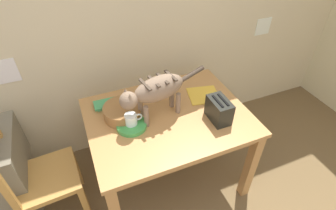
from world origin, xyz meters
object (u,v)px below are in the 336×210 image
(magazine, at_px, (204,95))
(wicker_basket, at_px, (123,111))
(coffee_mug, at_px, (131,119))
(saucer_bowl, at_px, (132,125))
(wooden_chair_near, at_px, (41,178))
(toaster, at_px, (219,110))
(dining_table, at_px, (168,124))
(cat, at_px, (155,91))
(book_stack, at_px, (106,104))

(magazine, bearing_deg, wicker_basket, -167.44)
(coffee_mug, bearing_deg, magazine, 11.27)
(saucer_bowl, height_order, magazine, saucer_bowl)
(wooden_chair_near, bearing_deg, wicker_basket, 94.01)
(wicker_basket, relative_size, toaster, 1.41)
(magazine, distance_m, wicker_basket, 0.67)
(dining_table, relative_size, magazine, 4.88)
(coffee_mug, bearing_deg, wooden_chair_near, 176.48)
(saucer_bowl, height_order, toaster, toaster)
(toaster, bearing_deg, cat, 154.32)
(toaster, relative_size, wooden_chair_near, 0.21)
(coffee_mug, xyz_separation_m, wicker_basket, (-0.03, 0.13, -0.03))
(wicker_basket, distance_m, toaster, 0.69)
(saucer_bowl, relative_size, magazine, 0.88)
(book_stack, height_order, toaster, toaster)
(wooden_chair_near, bearing_deg, dining_table, 84.78)
(cat, relative_size, saucer_bowl, 3.12)
(cat, height_order, coffee_mug, cat)
(dining_table, relative_size, wooden_chair_near, 1.24)
(book_stack, xyz_separation_m, wooden_chair_near, (-0.57, -0.26, -0.31))
(book_stack, bearing_deg, wooden_chair_near, -155.85)
(dining_table, distance_m, book_stack, 0.50)
(dining_table, relative_size, toaster, 5.90)
(magazine, height_order, toaster, toaster)
(magazine, bearing_deg, cat, -155.38)
(dining_table, height_order, toaster, toaster)
(cat, xyz_separation_m, wicker_basket, (-0.22, 0.10, -0.19))
(saucer_bowl, xyz_separation_m, wicker_basket, (-0.02, 0.13, 0.03))
(cat, distance_m, wooden_chair_near, 1.03)
(saucer_bowl, distance_m, wicker_basket, 0.14)
(book_stack, distance_m, wooden_chair_near, 0.70)
(dining_table, bearing_deg, wooden_chair_near, 178.30)
(coffee_mug, height_order, magazine, coffee_mug)
(dining_table, xyz_separation_m, magazine, (0.36, 0.11, 0.10))
(toaster, xyz_separation_m, wooden_chair_near, (-1.29, 0.20, -0.38))
(saucer_bowl, bearing_deg, wooden_chair_near, 176.46)
(wicker_basket, height_order, toaster, toaster)
(dining_table, bearing_deg, coffee_mug, -177.18)
(coffee_mug, bearing_deg, saucer_bowl, 180.00)
(dining_table, bearing_deg, saucer_bowl, -177.21)
(book_stack, relative_size, wicker_basket, 0.68)
(saucer_bowl, bearing_deg, book_stack, 110.81)
(magazine, height_order, book_stack, book_stack)
(dining_table, height_order, wooden_chair_near, wooden_chair_near)
(book_stack, height_order, wicker_basket, wicker_basket)
(cat, relative_size, wooden_chair_near, 0.70)
(magazine, bearing_deg, coffee_mug, -155.91)
(cat, xyz_separation_m, book_stack, (-0.31, 0.27, -0.22))
(cat, xyz_separation_m, coffee_mug, (-0.20, -0.03, -0.16))
(book_stack, bearing_deg, cat, -40.23)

